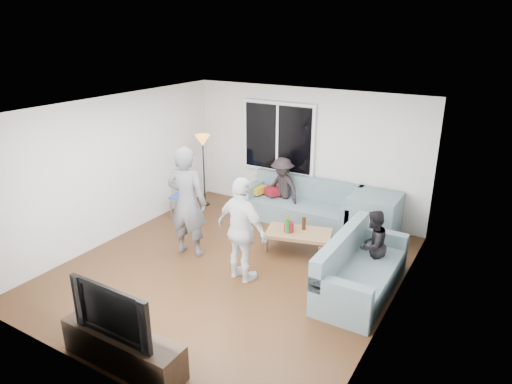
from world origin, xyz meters
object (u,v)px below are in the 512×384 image
Objects in this scene: sofa_back_section at (300,202)px; spectator_right at (372,245)px; player_right at (242,230)px; sofa_right_section at (363,265)px; tv_console at (123,348)px; floor_lamp at (204,171)px; coffee_table at (298,242)px; side_chair at (182,197)px; spectator_back at (282,188)px; player_left at (187,202)px; television at (118,308)px.

spectator_right is at bearing -37.06° from sofa_back_section.
player_right reaches higher than sofa_back_section.
tv_console is at bearing 147.39° from sofa_right_section.
floor_lamp is at bearing -173.66° from sofa_back_section.
spectator_right reaches higher than sofa_back_section.
spectator_right is (0.00, 0.43, 0.14)m from sofa_right_section.
coffee_table is 0.71× the size of floor_lamp.
sofa_back_section is 2.41m from side_chair.
sofa_back_section is 0.48m from spectator_back.
floor_lamp reaches higher than tv_console.
side_chair is (-2.19, -1.00, 0.01)m from sofa_back_section.
spectator_right is (1.69, 1.05, -0.27)m from player_right.
side_chair is at bearing -155.47° from sofa_back_section.
coffee_table is 2.77m from side_chair.
floor_lamp reaches higher than spectator_back.
sofa_back_section is 1.82× the size of spectator_back.
spectator_right is at bearing -7.81° from coffee_table.
player_right is at bearing 85.67° from tv_console.
tv_console is at bearing -89.84° from sofa_back_section.
spectator_back is (0.62, 2.24, -0.32)m from player_left.
sofa_back_section is 1.15× the size of sofa_right_section.
side_chair is 0.76× the size of television.
coffee_table is 1.43m from player_right.
coffee_table is 2.98m from floor_lamp.
spectator_back is at bearing 8.84° from floor_lamp.
sofa_right_section is 1.05× the size of player_left.
television is (-1.87, -2.92, 0.34)m from sofa_right_section.
side_chair is 0.68× the size of spectator_back.
floor_lamp reaches higher than coffee_table.
coffee_table is at bearing -79.07° from spectator_right.
television is at bearing -70.19° from side_chair.
player_left is (-1.61, -0.97, 0.75)m from coffee_table.
floor_lamp is 1.37× the size of television.
spectator_right is 0.89× the size of spectator_back.
player_right is at bearing -106.78° from coffee_table.
player_right is at bearing -42.13° from side_chair.
spectator_right reaches higher than coffee_table.
floor_lamp is at bearing -155.25° from spectator_back.
tv_console is at bearing -70.19° from side_chair.
floor_lamp is 1.39× the size of spectator_right.
coffee_table is 1.67m from spectator_back.
sofa_right_section is 1.25× the size of tv_console.
player_right is (-1.69, -0.61, 0.41)m from sofa_right_section.
spectator_right reaches higher than side_chair.
sofa_right_section is at bearing 57.39° from television.
television is (-0.17, -2.31, -0.06)m from player_right.
player_right is at bearing 85.67° from television.
tv_console is (2.20, -3.77, -0.21)m from side_chair.
side_chair is 0.83m from floor_lamp.
sofa_right_section is 1.82× the size of coffee_table.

